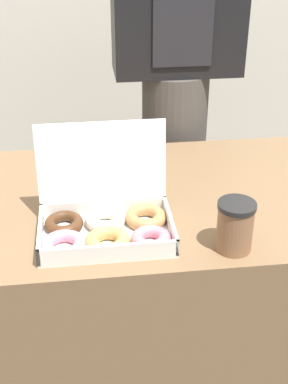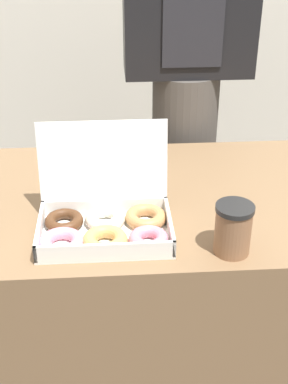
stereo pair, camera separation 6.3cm
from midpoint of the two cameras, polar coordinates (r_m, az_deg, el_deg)
ground_plane at (r=1.99m, az=4.39°, el=-19.21°), size 14.00×14.00×0.00m
table at (r=1.73m, az=4.87°, el=-11.08°), size 1.13×0.69×0.74m
donut_box at (r=1.32m, az=-2.82°, el=-3.16°), size 0.34×0.25×0.26m
coffee_cup at (r=1.27m, az=10.90°, el=-3.90°), size 0.09×0.09×0.13m
person_customer at (r=1.90m, az=5.60°, el=13.90°), size 0.43×0.24×1.78m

